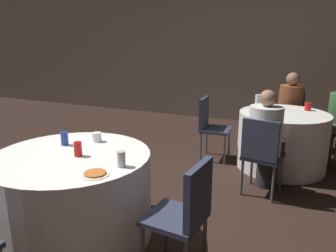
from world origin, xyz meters
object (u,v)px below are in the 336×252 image
Objects in this scene: person_white_shirt at (266,140)px; pizza_plate_near at (95,174)px; bottle_far at (258,104)px; soda_can_blue at (65,139)px; chair_near_east at (186,209)px; soda_can_silver at (121,159)px; person_floral_shirt at (290,111)px; table_far at (282,140)px; soda_can_red at (78,149)px; table_near at (74,195)px; chair_far_south at (261,150)px; chair_far_north at (290,114)px; person_green_jacket at (336,121)px; chair_far_west at (210,122)px.

person_white_shirt is 2.05m from pizza_plate_near.
pizza_plate_near is 2.60m from bottle_far.
bottle_far is (1.41, 2.04, 0.06)m from soda_can_blue.
soda_can_blue is (-1.29, 0.28, 0.28)m from chair_near_east.
person_floral_shirt is at bearing 72.72° from soda_can_silver.
soda_can_red reaches higher than table_far.
table_near is 1.17× the size of table_far.
table_far is 2.80m from soda_can_red.
soda_can_red is at bearing 143.59° from pizza_plate_near.
soda_can_red is at bearing -31.90° from soda_can_blue.
person_white_shirt is 9.61× the size of soda_can_blue.
soda_can_silver is (0.45, -0.05, 0.00)m from soda_can_red.
person_floral_shirt reaches higher than soda_can_red.
chair_far_north is at bearing 93.38° from chair_far_south.
soda_can_silver is 1.00× the size of soda_can_blue.
soda_can_silver is (-0.87, -1.59, 0.21)m from person_white_shirt.
soda_can_red is at bearing -125.07° from chair_far_south.
person_white_shirt is at bearing 86.62° from person_floral_shirt.
soda_can_red is at bearing 89.72° from chair_near_east.
person_white_shirt is at bearing 39.97° from soda_can_blue.
bottle_far is at bearing 85.59° from person_green_jacket.
pizza_plate_near is at bearing 74.25° from chair_far_north.
bottle_far is at bearing 73.59° from soda_can_silver.
table_near is 3.68m from chair_far_north.
chair_far_west is at bearing 146.67° from person_white_shirt.
person_green_jacket is at bearing 52.98° from table_near.
chair_near_east is at bearing -5.16° from table_near.
chair_far_south is at bearing 45.11° from table_near.
chair_far_south is at bearing -77.71° from bottle_far.
chair_far_north is 7.25× the size of soda_can_blue.
person_floral_shirt is at bearing 72.29° from pizza_plate_near.
chair_far_north and chair_far_west have the same top height.
chair_near_east is at bearing 9.37° from chair_far_west.
bottle_far is at bearing 74.34° from chair_far_north.
table_near is 3.55m from person_floral_shirt.
soda_can_blue is at bearing -134.95° from chair_far_south.
chair_near_east and chair_far_west have the same top height.
chair_far_west is 7.25× the size of soda_can_blue.
soda_can_blue is at bearing 62.23° from chair_far_north.
table_far is 4.82× the size of bottle_far.
bottle_far reaches higher than pizza_plate_near.
chair_far_south is at bearing -98.07° from table_far.
soda_can_silver is at bearing -112.55° from chair_far_south.
table_far is 5.49× the size of pizza_plate_near.
chair_far_south is 1.81m from person_floral_shirt.
soda_can_red reaches higher than pizza_plate_near.
soda_can_blue reaches higher than table_far.
person_green_jacket is 9.52× the size of soda_can_silver.
table_far is 0.86m from person_white_shirt.
person_floral_shirt reaches higher than chair_far_south.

